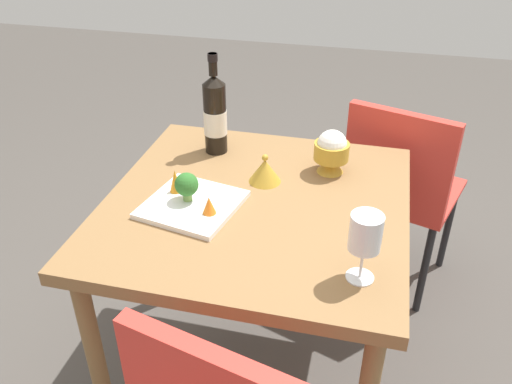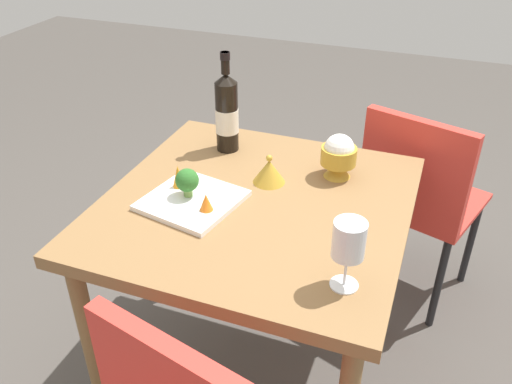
% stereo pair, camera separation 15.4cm
% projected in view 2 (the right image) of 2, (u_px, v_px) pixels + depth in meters
% --- Properties ---
extents(ground_plane, '(8.00, 8.00, 0.00)m').
position_uv_depth(ground_plane, '(256.00, 372.00, 1.96)').
color(ground_plane, '#4C4742').
extents(dining_table, '(0.87, 0.87, 0.75)m').
position_uv_depth(dining_table, '(256.00, 226.00, 1.61)').
color(dining_table, olive).
rests_on(dining_table, ground_plane).
extents(chair_by_wall, '(0.51, 0.51, 0.85)m').
position_uv_depth(chair_by_wall, '(417.00, 192.00, 2.01)').
color(chair_by_wall, red).
rests_on(chair_by_wall, ground_plane).
extents(wine_bottle, '(0.08, 0.08, 0.34)m').
position_uv_depth(wine_bottle, '(227.00, 113.00, 1.76)').
color(wine_bottle, black).
rests_on(wine_bottle, dining_table).
extents(wine_glass, '(0.08, 0.08, 0.18)m').
position_uv_depth(wine_glass, '(349.00, 241.00, 1.18)').
color(wine_glass, white).
rests_on(wine_glass, dining_table).
extents(rice_bowl, '(0.11, 0.11, 0.14)m').
position_uv_depth(rice_bowl, '(339.00, 155.00, 1.64)').
color(rice_bowl, gold).
rests_on(rice_bowl, dining_table).
extents(rice_bowl_lid, '(0.10, 0.10, 0.09)m').
position_uv_depth(rice_bowl_lid, '(270.00, 171.00, 1.63)').
color(rice_bowl_lid, gold).
rests_on(rice_bowl_lid, dining_table).
extents(serving_plate, '(0.29, 0.29, 0.02)m').
position_uv_depth(serving_plate, '(192.00, 200.00, 1.55)').
color(serving_plate, white).
rests_on(serving_plate, dining_table).
extents(broccoli_floret, '(0.07, 0.07, 0.09)m').
position_uv_depth(broccoli_floret, '(187.00, 181.00, 1.53)').
color(broccoli_floret, '#729E4C').
rests_on(broccoli_floret, serving_plate).
extents(carrot_garnish_left, '(0.04, 0.04, 0.05)m').
position_uv_depth(carrot_garnish_left, '(206.00, 202.00, 1.48)').
color(carrot_garnish_left, orange).
rests_on(carrot_garnish_left, serving_plate).
extents(carrot_garnish_right, '(0.04, 0.04, 0.07)m').
position_uv_depth(carrot_garnish_right, '(178.00, 176.00, 1.58)').
color(carrot_garnish_right, orange).
rests_on(carrot_garnish_right, serving_plate).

